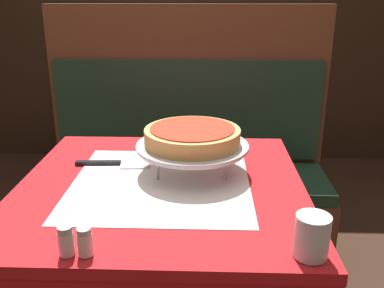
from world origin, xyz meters
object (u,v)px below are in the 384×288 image
at_px(dining_table_rear, 147,90).
at_px(pizza_pan_stand, 192,147).
at_px(salt_shaker, 66,241).
at_px(deep_dish_pizza, 192,136).
at_px(condiment_caddy, 157,68).
at_px(pepper_shaker, 85,242).
at_px(water_glass_near, 312,236).
at_px(dining_table_front, 162,210).
at_px(pizza_server, 116,163).
at_px(booth_bench, 187,192).

relative_size(dining_table_rear, pizza_pan_stand, 2.26).
bearing_deg(pizza_pan_stand, salt_shaker, -119.04).
bearing_deg(deep_dish_pizza, dining_table_rear, 102.82).
xyz_separation_m(deep_dish_pizza, condiment_caddy, (-0.29, 1.60, -0.06)).
bearing_deg(pizza_pan_stand, pepper_shaker, -115.02).
xyz_separation_m(pizza_pan_stand, deep_dish_pizza, (-0.00, -0.00, 0.04)).
bearing_deg(pepper_shaker, water_glass_near, 1.68).
bearing_deg(salt_shaker, dining_table_rear, 93.18).
relative_size(dining_table_front, deep_dish_pizza, 2.88).
bearing_deg(dining_table_front, pepper_shaker, -108.08).
xyz_separation_m(pizza_server, condiment_caddy, (-0.04, 1.55, 0.05)).
relative_size(dining_table_rear, water_glass_near, 8.23).
relative_size(pizza_server, water_glass_near, 2.60).
bearing_deg(salt_shaker, pizza_server, 89.75).
distance_m(pizza_server, water_glass_near, 0.71).
distance_m(booth_bench, condiment_caddy, 1.05).
xyz_separation_m(dining_table_rear, salt_shaker, (0.11, -2.07, 0.13)).
distance_m(salt_shaker, pepper_shaker, 0.04).
bearing_deg(water_glass_near, booth_bench, 105.65).
distance_m(booth_bench, pizza_server, 0.79).
bearing_deg(pizza_server, dining_table_front, -39.92).
xyz_separation_m(salt_shaker, condiment_caddy, (-0.04, 2.06, 0.02)).
bearing_deg(dining_table_rear, pizza_server, -85.71).
distance_m(deep_dish_pizza, pizza_server, 0.28).
height_order(pizza_pan_stand, pizza_server, pizza_pan_stand).
distance_m(deep_dish_pizza, salt_shaker, 0.53).
bearing_deg(dining_table_rear, salt_shaker, -86.82).
bearing_deg(dining_table_front, water_glass_near, -45.15).
bearing_deg(dining_table_front, salt_shaker, -113.48).
bearing_deg(pizza_pan_stand, booth_bench, 94.18).
bearing_deg(water_glass_near, pepper_shaker, -178.32).
distance_m(dining_table_front, water_glass_near, 0.53).
height_order(dining_table_front, water_glass_near, water_glass_near).
bearing_deg(pizza_server, deep_dish_pizza, -11.81).
bearing_deg(pizza_pan_stand, dining_table_front, -137.97).
distance_m(water_glass_near, salt_shaker, 0.52).
relative_size(pizza_server, salt_shaker, 3.65).
relative_size(booth_bench, water_glass_near, 14.26).
relative_size(dining_table_front, booth_bench, 0.62).
relative_size(pizza_server, pepper_shaker, 3.83).
xyz_separation_m(deep_dish_pizza, pizza_server, (-0.25, 0.05, -0.11)).
xyz_separation_m(dining_table_rear, condiment_caddy, (0.08, -0.01, 0.15)).
bearing_deg(water_glass_near, pizza_pan_stand, 121.21).
distance_m(salt_shaker, condiment_caddy, 2.06).
xyz_separation_m(pizza_server, water_glass_near, (0.52, -0.49, 0.04)).
xyz_separation_m(dining_table_rear, pizza_server, (0.12, -1.56, 0.10)).
distance_m(pizza_server, pepper_shaker, 0.51).
bearing_deg(booth_bench, deep_dish_pizza, -85.82).
height_order(booth_bench, pizza_server, booth_bench).
distance_m(booth_bench, water_glass_near, 1.26).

